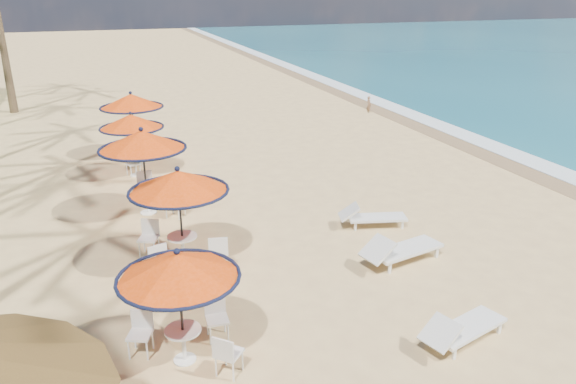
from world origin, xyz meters
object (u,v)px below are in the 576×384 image
Objects in this scene: station_1 at (177,194)px; station_3 at (132,127)px; lounger_mid at (400,249)px; lounger_near at (461,328)px; station_2 at (144,148)px; station_0 at (181,279)px; lounger_far at (370,216)px; station_4 at (133,107)px.

station_1 is 1.07× the size of station_3.
lounger_mid is (5.01, -1.76, -1.45)m from station_1.
lounger_near is at bearing -68.45° from station_3.
station_1 is 0.94× the size of station_2.
lounger_far is at bearing 35.56° from station_0.
station_1 is (0.55, 3.78, 0.17)m from station_0.
station_1 is 1.26× the size of lounger_far.
station_4 is (0.29, 2.60, 0.18)m from station_3.
station_3 is (-0.43, 7.30, -0.05)m from station_1.
station_0 is 0.98× the size of lounger_mid.
lounger_near is at bearing -14.09° from station_0.
station_3 reaches higher than station_0.
station_0 is at bearing -91.72° from station_4.
station_2 reaches higher than station_3.
station_3 is 2.62m from station_4.
station_2 is 1.29× the size of lounger_near.
station_3 is at bearing -96.35° from station_4.
station_2 is 1.14× the size of station_3.
station_1 is at bearing 148.14° from lounger_mid.
station_2 is at bearing -89.08° from station_3.
lounger_near is 5.55m from lounger_far.
station_3 is 1.01× the size of lounger_mid.
station_1 is 5.58m from lounger_far.
station_3 is 13.33m from lounger_near.
station_2 reaches higher than lounger_near.
station_0 is 3.82m from station_1.
station_1 is 5.50m from lounger_mid.
lounger_far is at bearing -59.82° from station_4.
station_1 is at bearing 114.82° from lounger_near.
station_0 is at bearing -98.30° from station_1.
station_0 is 1.11× the size of lounger_near.
station_1 is at bearing -160.70° from lounger_far.
lounger_mid is (5.43, -9.06, -1.39)m from station_3.
lounger_mid is at bearing 63.56° from lounger_near.
station_1 is 7.31m from station_3.
station_3 is at bearing 90.92° from station_2.
station_0 is 7.36m from station_2.
lounger_near is (4.99, -1.25, -1.32)m from station_0.
lounger_far is at bearing 4.78° from station_1.
station_4 is at bearing 83.65° from station_3.
lounger_far is at bearing -28.64° from station_2.
station_4 is 1.29× the size of lounger_far.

